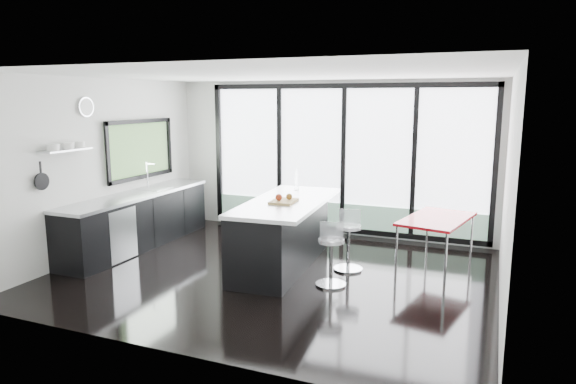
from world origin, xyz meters
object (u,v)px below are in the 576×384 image
at_px(red_table, 436,242).
at_px(island, 282,232).
at_px(bar_stool_near, 331,262).
at_px(bar_stool_far, 348,248).

bearing_deg(red_table, island, -158.92).
bearing_deg(bar_stool_near, red_table, 31.06).
xyz_separation_m(bar_stool_near, red_table, (1.20, 1.34, 0.05)).
height_order(island, bar_stool_near, island).
bearing_deg(bar_stool_far, bar_stool_near, -104.42).
relative_size(bar_stool_near, bar_stool_far, 0.96).
distance_m(island, red_table, 2.29).
bearing_deg(island, bar_stool_near, -29.20).
relative_size(bar_stool_far, red_table, 0.48).
bearing_deg(island, bar_stool_far, 10.67).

